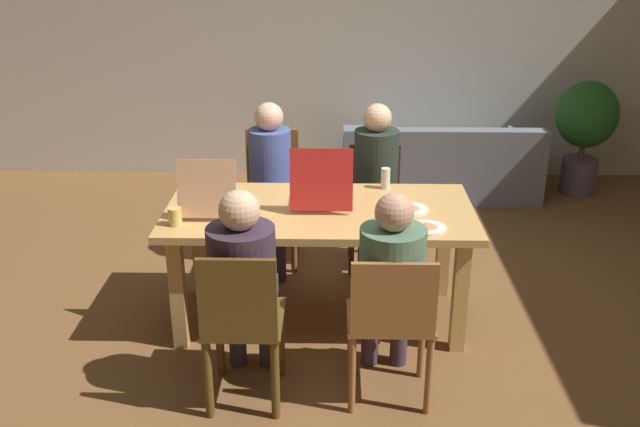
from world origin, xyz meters
name	(u,v)px	position (x,y,z in m)	size (l,w,h in m)	color
ground_plane	(320,317)	(0.00, 0.00, 0.00)	(20.00, 20.00, 0.00)	brown
back_wall	(326,29)	(0.00, 3.01, 1.46)	(7.49, 0.12, 2.92)	beige
dining_table	(320,224)	(0.00, 0.00, 0.67)	(1.91, 0.93, 0.77)	tan
chair_0	(374,201)	(0.39, 0.87, 0.49)	(0.40, 0.40, 0.90)	#533220
person_0	(376,176)	(0.39, 0.74, 0.73)	(0.32, 0.49, 1.25)	#35433B
chair_1	(391,320)	(0.39, -0.89, 0.51)	(0.45, 0.38, 0.88)	#945D32
person_1	(391,275)	(0.39, -0.75, 0.70)	(0.34, 0.52, 1.18)	#3E2E3E
chair_2	(272,193)	(-0.38, 0.93, 0.53)	(0.41, 0.42, 0.99)	brown
person_2	(270,174)	(-0.38, 0.78, 0.73)	(0.31, 0.52, 1.24)	#3A2D4C
chair_3	(242,325)	(-0.38, -0.92, 0.49)	(0.41, 0.45, 0.93)	#543E18
person_3	(244,274)	(-0.38, -0.78, 0.71)	(0.35, 0.52, 1.20)	#373540
pizza_box_0	(322,194)	(0.01, 0.11, 0.83)	(0.38, 0.45, 0.40)	red
pizza_box_1	(212,202)	(-0.66, -0.03, 0.83)	(0.35, 0.42, 0.37)	tan
plate_0	(410,209)	(0.56, -0.01, 0.78)	(0.23, 0.23, 0.03)	white
plate_1	(427,227)	(0.63, -0.30, 0.78)	(0.22, 0.22, 0.03)	white
drinking_glass_0	(385,178)	(0.43, 0.37, 0.84)	(0.06, 0.06, 0.14)	silver
drinking_glass_1	(175,217)	(-0.84, -0.28, 0.83)	(0.08, 0.08, 0.11)	#E7BF62
couch	(439,168)	(1.08, 2.34, 0.26)	(1.82, 0.80, 0.72)	slate
potted_plant	(586,125)	(2.44, 2.44, 0.67)	(0.57, 0.57, 1.08)	#5D4D64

